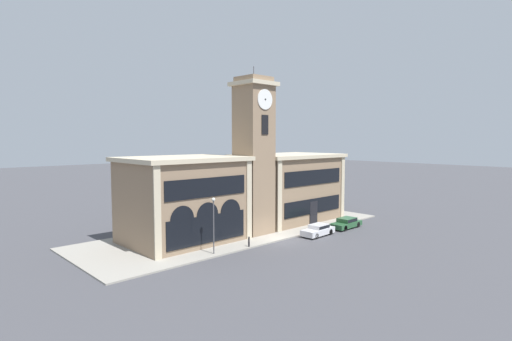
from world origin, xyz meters
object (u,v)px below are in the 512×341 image
Objects in this scene: parked_car_near at (318,230)px; street_lamp at (214,217)px; parked_car_mid at (346,223)px; bollard at (249,242)px.

street_lamp is at bearing -10.68° from parked_car_near.
street_lamp is at bearing -8.11° from parked_car_mid.
street_lamp is at bearing 173.49° from bollard.
parked_car_mid is at bearing -6.17° from street_lamp.
bollard is (4.17, -0.48, -3.10)m from street_lamp.
parked_car_near is at bearing -1.94° from parked_car_mid.
parked_car_near is at bearing -9.71° from bollard.
parked_car_near is 0.92× the size of parked_car_mid.
parked_car_near is at bearing -8.74° from street_lamp.
bollard is (-9.45, 1.62, -0.03)m from parked_car_near.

